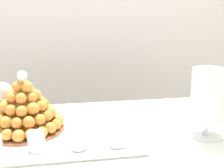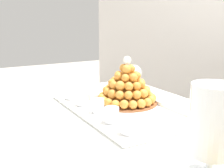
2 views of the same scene
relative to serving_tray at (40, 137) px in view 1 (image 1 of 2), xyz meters
name	(u,v)px [view 1 (image 1 of 2)]	position (x,y,z in m)	size (l,w,h in m)	color
serving_tray	(40,137)	(0.00, 0.00, 0.00)	(0.67, 0.38, 0.02)	white
croquembouche	(25,109)	(-0.05, 0.07, 0.08)	(0.28, 0.28, 0.22)	brown
dessert_cup_centre	(36,142)	(0.00, -0.10, 0.03)	(0.05, 0.05, 0.06)	silver
dessert_cup_mid_right	(78,140)	(0.12, -0.11, 0.03)	(0.06, 0.06, 0.06)	silver
dessert_cup_right	(117,138)	(0.25, -0.11, 0.03)	(0.05, 0.05, 0.06)	silver
macaron_goblet	(208,96)	(0.57, -0.08, 0.14)	(0.12, 0.12, 0.24)	white
wine_glass	(2,94)	(-0.14, 0.17, 0.12)	(0.08, 0.08, 0.17)	silver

